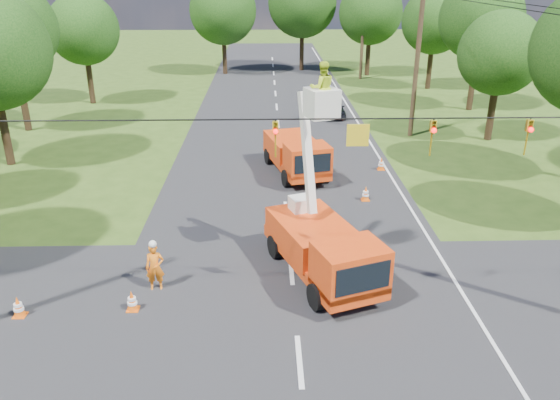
{
  "coord_description": "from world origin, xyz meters",
  "views": [
    {
      "loc": [
        -0.85,
        -12.01,
        9.92
      ],
      "look_at": [
        -0.39,
        5.29,
        2.6
      ],
      "focal_mm": 35.0,
      "sensor_mm": 36.0,
      "label": 1
    }
  ],
  "objects_px": {
    "tree_far_a": "(223,11)",
    "tree_left_e": "(10,29)",
    "tree_right_d": "(481,18)",
    "traffic_cone_4": "(132,301)",
    "traffic_cone_2": "(322,221)",
    "traffic_cone_3": "(366,194)",
    "ground_worker": "(155,267)",
    "tree_far_b": "(302,3)",
    "bucket_truck": "(323,238)",
    "tree_far_c": "(371,12)",
    "second_truck": "(297,154)",
    "tree_right_c": "(500,53)",
    "distant_car": "(333,107)",
    "tree_right_e": "(434,21)",
    "traffic_cone_7": "(381,164)",
    "pole_right_far": "(363,25)",
    "pole_right_mid": "(418,55)",
    "tree_left_f": "(83,30)",
    "traffic_cone_5": "(18,307)"
  },
  "relations": [
    {
      "from": "tree_far_a",
      "to": "tree_left_e",
      "type": "bearing_deg",
      "value": -119.33
    },
    {
      "from": "tree_right_d",
      "to": "traffic_cone_4",
      "type": "bearing_deg",
      "value": -127.01
    },
    {
      "from": "traffic_cone_2",
      "to": "traffic_cone_3",
      "type": "bearing_deg",
      "value": 51.38
    },
    {
      "from": "ground_worker",
      "to": "tree_far_b",
      "type": "height_order",
      "value": "tree_far_b"
    },
    {
      "from": "bucket_truck",
      "to": "tree_far_c",
      "type": "height_order",
      "value": "tree_far_c"
    },
    {
      "from": "traffic_cone_4",
      "to": "tree_left_e",
      "type": "height_order",
      "value": "tree_left_e"
    },
    {
      "from": "second_truck",
      "to": "tree_far_b",
      "type": "relative_size",
      "value": 0.58
    },
    {
      "from": "tree_right_c",
      "to": "tree_far_c",
      "type": "distance_m",
      "value": 23.31
    },
    {
      "from": "distant_car",
      "to": "tree_right_e",
      "type": "distance_m",
      "value": 14.75
    },
    {
      "from": "second_truck",
      "to": "tree_right_d",
      "type": "distance_m",
      "value": 20.7
    },
    {
      "from": "traffic_cone_7",
      "to": "pole_right_far",
      "type": "distance_m",
      "value": 27.2
    },
    {
      "from": "tree_far_c",
      "to": "tree_right_d",
      "type": "bearing_deg",
      "value": -70.54
    },
    {
      "from": "traffic_cone_4",
      "to": "tree_far_c",
      "type": "relative_size",
      "value": 0.08
    },
    {
      "from": "distant_car",
      "to": "tree_far_b",
      "type": "distance_m",
      "value": 20.78
    },
    {
      "from": "pole_right_mid",
      "to": "tree_far_b",
      "type": "bearing_deg",
      "value": 102.41
    },
    {
      "from": "tree_left_e",
      "to": "tree_right_d",
      "type": "height_order",
      "value": "tree_right_d"
    },
    {
      "from": "traffic_cone_3",
      "to": "tree_left_e",
      "type": "bearing_deg",
      "value": 148.17
    },
    {
      "from": "second_truck",
      "to": "traffic_cone_3",
      "type": "height_order",
      "value": "second_truck"
    },
    {
      "from": "ground_worker",
      "to": "traffic_cone_2",
      "type": "height_order",
      "value": "ground_worker"
    },
    {
      "from": "ground_worker",
      "to": "tree_left_f",
      "type": "relative_size",
      "value": 0.2
    },
    {
      "from": "traffic_cone_5",
      "to": "traffic_cone_7",
      "type": "relative_size",
      "value": 1.0
    },
    {
      "from": "traffic_cone_3",
      "to": "tree_right_c",
      "type": "bearing_deg",
      "value": 45.86
    },
    {
      "from": "tree_right_d",
      "to": "traffic_cone_3",
      "type": "bearing_deg",
      "value": -121.93
    },
    {
      "from": "traffic_cone_2",
      "to": "tree_right_e",
      "type": "xyz_separation_m",
      "value": [
        12.38,
        28.65,
        5.45
      ]
    },
    {
      "from": "pole_right_far",
      "to": "tree_far_a",
      "type": "height_order",
      "value": "pole_right_far"
    },
    {
      "from": "second_truck",
      "to": "traffic_cone_3",
      "type": "distance_m",
      "value": 4.78
    },
    {
      "from": "traffic_cone_2",
      "to": "tree_far_a",
      "type": "height_order",
      "value": "tree_far_a"
    },
    {
      "from": "pole_right_mid",
      "to": "tree_right_d",
      "type": "height_order",
      "value": "pole_right_mid"
    },
    {
      "from": "bucket_truck",
      "to": "traffic_cone_2",
      "type": "relative_size",
      "value": 10.36
    },
    {
      "from": "traffic_cone_2",
      "to": "tree_far_a",
      "type": "distance_m",
      "value": 37.66
    },
    {
      "from": "tree_right_c",
      "to": "tree_right_d",
      "type": "relative_size",
      "value": 0.81
    },
    {
      "from": "bucket_truck",
      "to": "tree_left_f",
      "type": "bearing_deg",
      "value": 99.98
    },
    {
      "from": "distant_car",
      "to": "tree_right_c",
      "type": "height_order",
      "value": "tree_right_c"
    },
    {
      "from": "traffic_cone_4",
      "to": "tree_far_b",
      "type": "bearing_deg",
      "value": 79.66
    },
    {
      "from": "distant_car",
      "to": "tree_left_f",
      "type": "relative_size",
      "value": 0.45
    },
    {
      "from": "traffic_cone_7",
      "to": "pole_right_far",
      "type": "relative_size",
      "value": 0.07
    },
    {
      "from": "pole_right_mid",
      "to": "pole_right_far",
      "type": "relative_size",
      "value": 1.0
    },
    {
      "from": "traffic_cone_3",
      "to": "tree_right_d",
      "type": "xyz_separation_m",
      "value": [
        11.06,
        17.75,
        6.32
      ]
    },
    {
      "from": "tree_left_f",
      "to": "distant_car",
      "type": "bearing_deg",
      "value": -14.31
    },
    {
      "from": "traffic_cone_3",
      "to": "traffic_cone_5",
      "type": "height_order",
      "value": "same"
    },
    {
      "from": "distant_car",
      "to": "tree_right_d",
      "type": "relative_size",
      "value": 0.39
    },
    {
      "from": "pole_right_far",
      "to": "tree_far_b",
      "type": "height_order",
      "value": "tree_far_b"
    },
    {
      "from": "second_truck",
      "to": "distant_car",
      "type": "distance_m",
      "value": 12.76
    },
    {
      "from": "second_truck",
      "to": "traffic_cone_7",
      "type": "bearing_deg",
      "value": -7.2
    },
    {
      "from": "ground_worker",
      "to": "pole_right_mid",
      "type": "height_order",
      "value": "pole_right_mid"
    },
    {
      "from": "traffic_cone_4",
      "to": "tree_far_c",
      "type": "bearing_deg",
      "value": 70.57
    },
    {
      "from": "bucket_truck",
      "to": "tree_left_e",
      "type": "xyz_separation_m",
      "value": [
        -17.86,
        19.55,
        4.94
      ]
    },
    {
      "from": "traffic_cone_5",
      "to": "traffic_cone_4",
      "type": "bearing_deg",
      "value": 4.06
    },
    {
      "from": "traffic_cone_2",
      "to": "pole_right_far",
      "type": "height_order",
      "value": "pole_right_far"
    },
    {
      "from": "tree_left_f",
      "to": "tree_far_c",
      "type": "bearing_deg",
      "value": 26.28
    }
  ]
}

